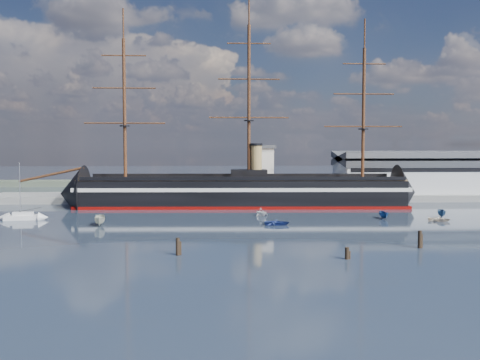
{
  "coord_description": "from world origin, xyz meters",
  "views": [
    {
      "loc": [
        -12.81,
        -87.77,
        17.2
      ],
      "look_at": [
        -6.88,
        35.0,
        9.0
      ],
      "focal_mm": 40.0,
      "sensor_mm": 36.0,
      "label": 1
    }
  ],
  "objects": [
    {
      "name": "ground",
      "position": [
        0.0,
        40.0,
        0.0
      ],
      "size": [
        600.0,
        600.0,
        0.0
      ],
      "primitive_type": "plane",
      "color": "#222C3D",
      "rests_on": "ground"
    },
    {
      "name": "motorboat_d",
      "position": [
        -1.54,
        39.26,
        0.0
      ],
      "size": [
        6.54,
        5.53,
        2.23
      ],
      "primitive_type": "imported",
      "rotation": [
        0.0,
        0.0,
        0.58
      ],
      "color": "silver",
      "rests_on": "ground"
    },
    {
      "name": "quay_tower",
      "position": [
        3.0,
        73.0,
        9.75
      ],
      "size": [
        5.0,
        5.0,
        15.0
      ],
      "color": "silver",
      "rests_on": "ground"
    },
    {
      "name": "motorboat_a",
      "position": [
        -37.12,
        26.0,
        0.0
      ],
      "size": [
        6.98,
        3.39,
        2.68
      ],
      "primitive_type": "imported",
      "rotation": [
        0.0,
        0.0,
        0.14
      ],
      "color": "beige",
      "rests_on": "ground"
    },
    {
      "name": "motorboat_e",
      "position": [
        37.58,
        28.77,
        0.0
      ],
      "size": [
        2.57,
        3.17,
        1.39
      ],
      "primitive_type": "imported",
      "rotation": [
        0.0,
        0.0,
        1.02
      ],
      "color": "beige",
      "rests_on": "ground"
    },
    {
      "name": "motorboat_b",
      "position": [
        0.51,
        24.84,
        0.0
      ],
      "size": [
        1.94,
        3.53,
        1.56
      ],
      "primitive_type": "imported",
      "rotation": [
        0.0,
        0.0,
        1.38
      ],
      "color": "navy",
      "rests_on": "ground"
    },
    {
      "name": "motorboat_c",
      "position": [
        26.44,
        33.31,
        0.0
      ],
      "size": [
        5.31,
        2.16,
        2.09
      ],
      "primitive_type": "imported",
      "rotation": [
        0.0,
        0.0,
        -0.05
      ],
      "color": "navy",
      "rests_on": "ground"
    },
    {
      "name": "piling_near_right",
      "position": [
        21.24,
        -1.58,
        0.0
      ],
      "size": [
        0.64,
        0.64,
        3.62
      ],
      "primitive_type": "cylinder",
      "color": "black",
      "rests_on": "ground"
    },
    {
      "name": "quay",
      "position": [
        10.0,
        76.0,
        0.0
      ],
      "size": [
        180.0,
        18.0,
        2.0
      ],
      "primitive_type": "cube",
      "color": "slate",
      "rests_on": "ground"
    },
    {
      "name": "sailboat",
      "position": [
        -56.4,
        35.28,
        0.83
      ],
      "size": [
        8.41,
        3.45,
        13.07
      ],
      "rotation": [
        0.0,
        0.0,
        0.13
      ],
      "color": "silver",
      "rests_on": "ground"
    },
    {
      "name": "motorboat_f",
      "position": [
        40.92,
        35.15,
        0.0
      ],
      "size": [
        5.93,
        3.69,
        2.23
      ],
      "primitive_type": "imported",
      "rotation": [
        0.0,
        0.0,
        -0.32
      ],
      "color": "navy",
      "rests_on": "ground"
    },
    {
      "name": "warship",
      "position": [
        -6.95,
        60.0,
        4.04
      ],
      "size": [
        113.16,
        19.47,
        53.94
      ],
      "rotation": [
        0.0,
        0.0,
        -0.04
      ],
      "color": "black",
      "rests_on": "ground"
    },
    {
      "name": "warehouse",
      "position": [
        58.0,
        80.0,
        7.98
      ],
      "size": [
        63.0,
        21.0,
        11.6
      ],
      "color": "#B7BABC",
      "rests_on": "ground"
    },
    {
      "name": "piling_near_mid",
      "position": [
        7.05,
        -9.49,
        0.0
      ],
      "size": [
        0.64,
        0.64,
        2.5
      ],
      "primitive_type": "cylinder",
      "color": "black",
      "rests_on": "ground"
    },
    {
      "name": "piling_near_left",
      "position": [
        -18.52,
        -5.39,
        0.0
      ],
      "size": [
        0.64,
        0.64,
        3.43
      ],
      "primitive_type": "cylinder",
      "color": "black",
      "rests_on": "ground"
    }
  ]
}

